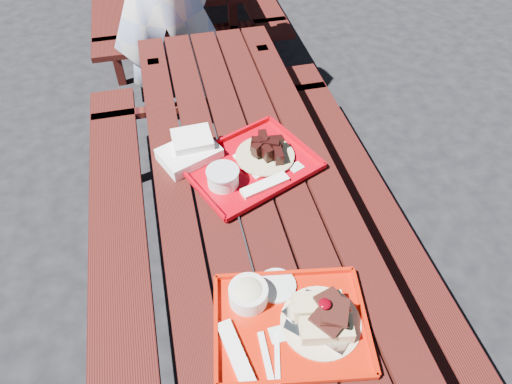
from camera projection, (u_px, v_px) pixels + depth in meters
ground at (249, 277)px, 2.39m from camera, size 60.00×60.00×0.00m
picnic_table_near at (248, 208)px, 1.98m from camera, size 1.41×2.40×0.75m
near_tray at (290, 314)px, 1.39m from camera, size 0.52×0.44×0.15m
far_tray at (249, 165)px, 1.85m from camera, size 0.61×0.55×0.08m
white_cloth at (190, 150)px, 1.89m from camera, size 0.28×0.25×0.10m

